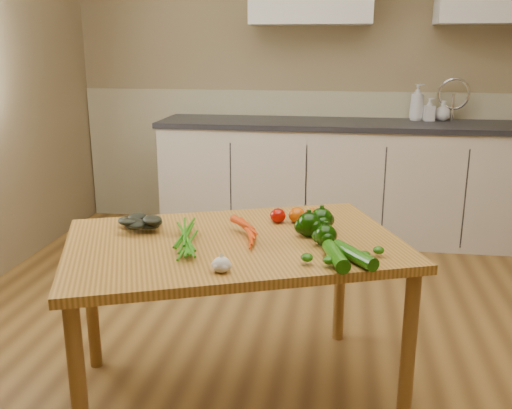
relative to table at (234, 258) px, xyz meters
The scene contains 17 objects.
room 0.70m from the table, 41.82° to the left, with size 4.04×5.04×2.64m.
counter_run 2.28m from the table, 78.58° to the left, with size 2.84×0.64×1.14m.
table is the anchor object (origin of this frame).
soap_bottle_a 2.60m from the table, 68.16° to the left, with size 0.11×0.11×0.27m, color silver.
soap_bottle_b 2.61m from the table, 66.12° to the left, with size 0.08×0.08×0.17m, color silver.
soap_bottle_c 2.69m from the table, 64.39° to the left, with size 0.12×0.12×0.15m, color silver.
carrot_bunch 0.11m from the table, 138.56° to the right, with size 0.24×0.19×0.07m, color #CF3804, non-canonical shape.
leafy_greens 0.43m from the table, behind, with size 0.19×0.17×0.09m, color black, non-canonical shape.
garlic_bulb 0.35m from the table, 86.45° to the right, with size 0.06×0.06×0.05m, color silver.
pepper_a 0.33m from the table, 18.07° to the left, with size 0.10×0.10×0.10m, color black.
pepper_b 0.40m from the table, 25.74° to the left, with size 0.10×0.10×0.10m, color black.
pepper_c 0.38m from the table, ahead, with size 0.09×0.09×0.09m, color black.
tomato_a 0.31m from the table, 60.35° to the left, with size 0.07×0.07×0.06m, color #970902.
tomato_b 0.37m from the table, 49.84° to the left, with size 0.07×0.07×0.07m, color #BE4A04.
tomato_c 0.42m from the table, 42.87° to the left, with size 0.07×0.07×0.07m, color #BE4A04.
zucchini_a 0.51m from the table, 19.59° to the right, with size 0.05×0.05×0.22m, color #164C08.
zucchini_b 0.46m from the table, 25.60° to the right, with size 0.05×0.05×0.21m, color #164C08.
Camera 1 is at (0.18, -2.16, 1.46)m, focal length 40.00 mm.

